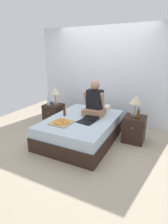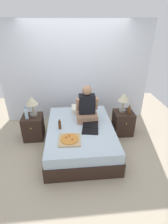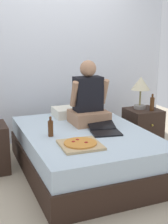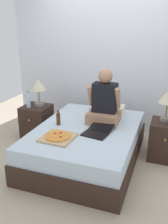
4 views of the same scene
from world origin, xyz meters
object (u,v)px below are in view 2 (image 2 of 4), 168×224
Objects in this scene: bed at (80,136)px; lamp_on_right_nightstand at (124,98)px; person_seated at (87,108)px; pizza_box at (70,140)px; nightstand_right at (123,123)px; beer_bottle at (129,110)px; beer_bottle_on_bed at (60,125)px; nightstand_left at (33,127)px; lamp_on_left_nightstand at (32,102)px; water_bottle at (26,114)px; laptop at (90,129)px.

bed is 1.29m from lamp_on_right_nightstand.
pizza_box is at bearing -118.36° from person_seated.
beer_bottle is (0.07, -0.10, 0.38)m from nightstand_right.
beer_bottle_on_bed is at bearing -167.09° from beer_bottle.
lamp_on_left_nightstand is at bearing 51.37° from nightstand_left.
nightstand_right is at bearing -1.39° from lamp_on_left_nightstand.
lamp_on_left_nightstand is 2.15m from beer_bottle.
pizza_box is (0.78, -0.91, -0.38)m from lamp_on_left_nightstand.
nightstand_right is at bearing 33.92° from pizza_box.
lamp_on_right_nightstand is (-0.03, 0.05, 0.61)m from nightstand_right.
nightstand_left is (-1.05, 0.41, 0.04)m from bed.
water_bottle is 0.66× the size of pizza_box.
person_seated is at bearing 93.39° from laptop.
lamp_on_right_nightstand is at bearing 19.26° from beer_bottle_on_bed.
water_bottle is at bearing -177.64° from nightstand_right.
beer_bottle reaches higher than nightstand_right.
laptop is (-0.93, -0.45, -0.14)m from beer_bottle.
person_seated is at bearing 59.65° from bed.
person_seated reaches higher than nightstand_left.
nightstand_left is 0.41m from water_bottle.
water_bottle is 0.80m from beer_bottle_on_bed.
lamp_on_left_nightstand is 0.97× the size of laptop.
lamp_on_right_nightstand is at bearing 1.38° from nightstand_left.
lamp_on_left_nightstand is 1.96× the size of beer_bottle.
beer_bottle is at bearing 25.62° from laptop.
nightstand_left is 0.83m from beer_bottle_on_bed.
water_bottle is at bearing -176.28° from lamp_on_right_nightstand.
beer_bottle_on_bed is (-1.47, -0.45, 0.31)m from nightstand_right.
water_bottle is 1.30m from person_seated.
pizza_box is at bearing -49.55° from lamp_on_left_nightstand.
pizza_box is (-0.40, -0.74, -0.27)m from person_seated.
lamp_on_left_nightstand and lamp_on_right_nightstand have the same top height.
nightstand_right is 1.35× the size of pizza_box.
water_bottle is 0.61× the size of lamp_on_right_nightstand.
beer_bottle_on_bed is (-0.42, -0.04, 0.34)m from bed.
lamp_on_right_nightstand is 1.55m from beer_bottle_on_bed.
lamp_on_right_nightstand is at bearing 36.07° from pizza_box.
beer_bottle reaches higher than beer_bottle_on_bed.
lamp_on_right_nightstand is at bearing 11.70° from person_seated.
beer_bottle is at bearing 1.63° from person_seated.
laptop is at bearing -8.76° from beer_bottle_on_bed.
person_seated reaches higher than water_bottle.
nightstand_right is 1.05m from laptop.
nightstand_right is at bearing -59.07° from lamp_on_right_nightstand.
person_seated is 3.55× the size of beer_bottle_on_bed.
laptop is (-0.86, -0.55, 0.23)m from nightstand_right.
laptop reaches higher than nightstand_left.
lamp_on_left_nightstand reaches higher than bed.
lamp_on_left_nightstand is (-1.01, 0.46, 0.65)m from bed.
bed is 3.42× the size of nightstand_left.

